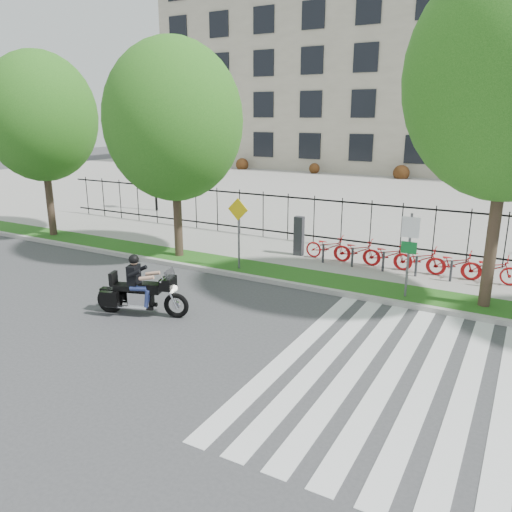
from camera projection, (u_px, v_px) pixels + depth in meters
The scene contains 15 objects.
ground at pixel (216, 332), 12.71m from camera, with size 120.00×120.00×0.00m, color #3A3A3D.
curb at pixel (286, 284), 16.14m from camera, with size 60.00×0.20×0.15m, color #A6A39C.
grass_verge at pixel (297, 276), 16.85m from camera, with size 60.00×1.50×0.15m, color #235415.
sidewalk at pixel (324, 259), 18.95m from camera, with size 60.00×3.50×0.15m, color gray.
plaza at pixel (421, 196), 33.71m from camera, with size 80.00×34.00×0.10m, color gray.
crosswalk_stripes at pixel (408, 379), 10.45m from camera, with size 5.70×8.00×0.01m, color silver, non-canonical shape.
iron_fence at pixel (341, 223), 20.13m from camera, with size 30.00×0.06×2.00m, color black, non-canonical shape.
office_building at pixel (473, 65), 47.74m from camera, with size 60.00×21.90×20.15m.
lamp_post_left at pixel (154, 155), 27.55m from camera, with size 1.06×0.70×4.25m.
street_tree_0 at pixel (40, 117), 21.09m from camera, with size 4.71×4.71×7.82m.
street_tree_1 at pixel (174, 121), 17.80m from camera, with size 4.98×4.98×7.85m.
bike_share_station at pixel (401, 257), 17.23m from camera, with size 7.76×0.85×1.50m.
sign_pole_regulatory at pixel (409, 245), 14.36m from camera, with size 0.50×0.09×2.50m.
sign_pole_warning at pixel (238, 224), 17.06m from camera, with size 0.78×0.09×2.49m.
motorcycle_rider at pixel (141, 291), 13.64m from camera, with size 2.61×1.24×2.08m.
Camera 1 is at (6.60, -9.72, 5.33)m, focal length 35.00 mm.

